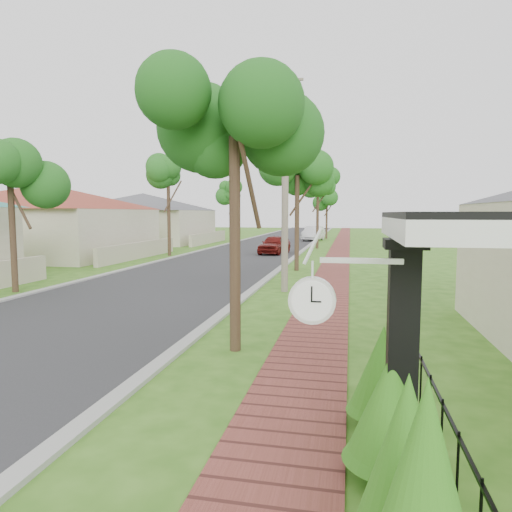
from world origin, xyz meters
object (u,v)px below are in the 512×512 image
Objects in this scene: parked_car_white at (313,233)px; near_tree at (234,132)px; porch_post at (401,372)px; parked_car_red at (274,245)px; utility_pole at (285,181)px; station_clock at (316,297)px.

near_tree is (1.37, -37.10, 3.60)m from parked_car_white.
parked_car_red is at bearing 102.23° from porch_post.
parked_car_white is 0.58× the size of utility_pole.
parked_car_red is (-5.55, 25.60, -0.49)m from porch_post.
station_clock is (1.91, -4.32, -2.38)m from near_tree.
parked_car_red is 22.17m from near_tree.
station_clock is at bearing -71.65° from parked_car_red.
near_tree is (2.77, -21.68, 3.69)m from parked_car_red.
parked_car_red is at bearing 97.28° from near_tree.
porch_post is 5.78m from near_tree.
near_tree is 7.09m from utility_pole.
utility_pole is (2.77, -14.60, 3.25)m from parked_car_red.
utility_pole is (-0.01, 7.08, -0.44)m from near_tree.
utility_pole is at bearing 90.04° from near_tree.
porch_post reaches higher than station_clock.
parked_car_red is at bearing -87.28° from parked_car_white.
parked_car_white is at bearing 92.60° from utility_pole.
porch_post is 2.34× the size of station_clock.
utility_pole is 7.11× the size of station_clock.
parked_car_white is 0.81× the size of near_tree.
parked_car_white reaches higher than parked_car_red.
parked_car_red is 3.44× the size of station_clock.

